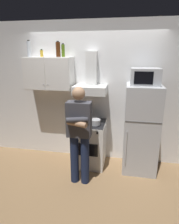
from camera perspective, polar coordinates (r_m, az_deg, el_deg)
name	(u,v)px	position (r m, az deg, el deg)	size (l,w,h in m)	color
ground_plane	(90,170)	(3.82, 0.00, -16.74)	(7.00, 7.00, 0.00)	olive
back_wall_tiled	(95,94)	(3.84, 1.67, 5.44)	(4.80, 0.10, 2.70)	white
upper_cabinet	(49,73)	(3.80, -11.86, 11.06)	(0.90, 0.37, 0.60)	white
stove_oven	(89,143)	(3.82, -0.04, -9.21)	(0.60, 0.62, 0.87)	white
range_hood	(91,83)	(3.59, 0.33, 8.63)	(0.60, 0.44, 0.75)	white
refrigerator	(141,129)	(3.63, 14.91, -4.93)	(0.60, 0.62, 1.60)	silver
microwave	(145,77)	(3.42, 16.09, 9.97)	(0.48, 0.37, 0.28)	#B7BABF
person_standing	(79,133)	(3.10, -3.06, -6.22)	(0.38, 0.33, 1.64)	#192342
cooking_pot	(95,122)	(3.50, 1.69, -2.98)	(0.29, 0.19, 0.10)	#B7BABF
bottle_vodka_clear	(29,49)	(3.92, -17.36, 17.32)	(0.07, 0.07, 0.30)	silver
bottle_olive_oil	(63,51)	(3.72, -7.77, 17.49)	(0.06, 0.06, 0.24)	#4C6B19
bottle_rum_dark	(58,49)	(3.73, -9.24, 17.73)	(0.08, 0.08, 0.28)	#47230F
bottle_spice_jar	(42,53)	(3.79, -13.91, 16.41)	(0.05, 0.05, 0.14)	gold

